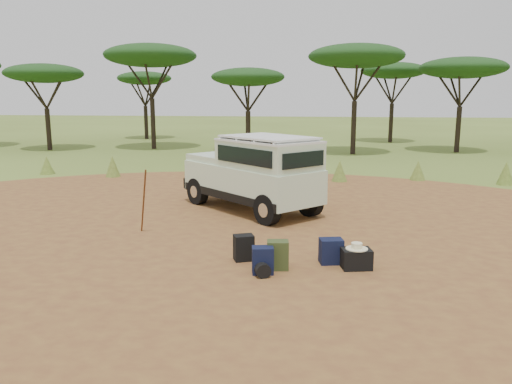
# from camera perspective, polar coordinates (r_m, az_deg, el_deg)

# --- Properties ---
(ground) EXTENTS (140.00, 140.00, 0.00)m
(ground) POSITION_cam_1_polar(r_m,az_deg,el_deg) (11.29, -4.75, -5.54)
(ground) COLOR #596C26
(ground) RESTS_ON ground
(dirt_clearing) EXTENTS (23.00, 23.00, 0.01)m
(dirt_clearing) POSITION_cam_1_polar(r_m,az_deg,el_deg) (11.29, -4.75, -5.52)
(dirt_clearing) COLOR olive
(dirt_clearing) RESTS_ON ground
(grass_fringe) EXTENTS (36.60, 1.60, 0.90)m
(grass_fringe) POSITION_cam_1_polar(r_m,az_deg,el_deg) (19.57, 1.03, 2.71)
(grass_fringe) COLOR #596C26
(grass_fringe) RESTS_ON ground
(acacia_treeline) EXTENTS (46.70, 13.20, 6.26)m
(acacia_treeline) POSITION_cam_1_polar(r_m,az_deg,el_deg) (30.47, 4.83, 14.02)
(acacia_treeline) COLOR black
(acacia_treeline) RESTS_ON ground
(safari_vehicle) EXTENTS (4.37, 4.24, 2.14)m
(safari_vehicle) POSITION_cam_1_polar(r_m,az_deg,el_deg) (13.94, -0.22, 2.01)
(safari_vehicle) COLOR silver
(safari_vehicle) RESTS_ON ground
(walking_staff) EXTENTS (0.38, 0.49, 1.57)m
(walking_staff) POSITION_cam_1_polar(r_m,az_deg,el_deg) (11.89, -12.73, -1.04)
(walking_staff) COLOR brown
(walking_staff) RESTS_ON ground
(backpack_black) EXTENTS (0.46, 0.40, 0.52)m
(backpack_black) POSITION_cam_1_polar(r_m,az_deg,el_deg) (9.86, -1.41, -6.40)
(backpack_black) COLOR black
(backpack_black) RESTS_ON ground
(backpack_navy) EXTENTS (0.43, 0.34, 0.51)m
(backpack_navy) POSITION_cam_1_polar(r_m,az_deg,el_deg) (9.14, 0.78, -7.83)
(backpack_navy) COLOR black
(backpack_navy) RESTS_ON ground
(backpack_olive) EXTENTS (0.43, 0.33, 0.55)m
(backpack_olive) POSITION_cam_1_polar(r_m,az_deg,el_deg) (9.37, 2.50, -7.22)
(backpack_olive) COLOR #3D4921
(backpack_olive) RESTS_ON ground
(duffel_navy) EXTENTS (0.50, 0.41, 0.49)m
(duffel_navy) POSITION_cam_1_polar(r_m,az_deg,el_deg) (9.80, 8.58, -6.71)
(duffel_navy) COLOR black
(duffel_navy) RESTS_ON ground
(hard_case) EXTENTS (0.61, 0.49, 0.38)m
(hard_case) POSITION_cam_1_polar(r_m,az_deg,el_deg) (9.60, 11.39, -7.51)
(hard_case) COLOR black
(hard_case) RESTS_ON ground
(stuff_sack) EXTENTS (0.35, 0.35, 0.27)m
(stuff_sack) POSITION_cam_1_polar(r_m,az_deg,el_deg) (9.04, 0.71, -8.85)
(stuff_sack) COLOR black
(stuff_sack) RESTS_ON ground
(safari_hat) EXTENTS (0.41, 0.41, 0.12)m
(safari_hat) POSITION_cam_1_polar(r_m,az_deg,el_deg) (9.53, 11.44, -6.16)
(safari_hat) COLOR beige
(safari_hat) RESTS_ON hard_case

